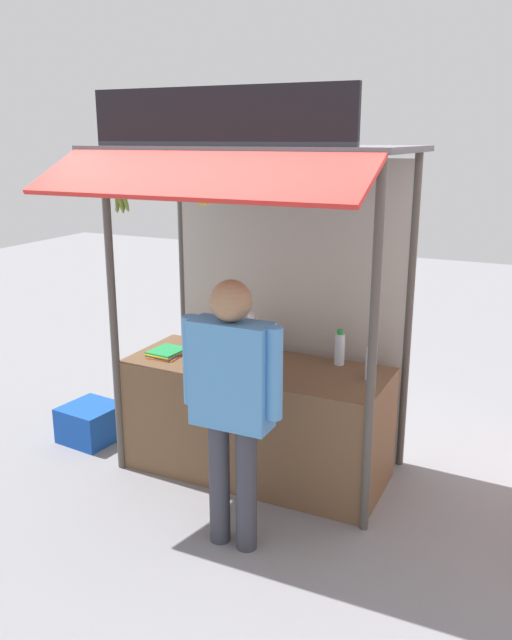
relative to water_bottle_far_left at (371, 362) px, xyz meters
name	(u,v)px	position (x,y,z in m)	size (l,w,h in m)	color
ground_plane	(256,470)	(-0.86, -0.07, -1.00)	(20.00, 20.00, 0.00)	gray
stall_counter	(256,419)	(-0.86, -0.07, -0.57)	(1.98, 0.80, 0.88)	brown
stall_structure	(266,248)	(-0.86, 0.11, 0.73)	(2.18, 1.73, 2.82)	#4C4742
water_bottle_far_left	(371,362)	(0.00, 0.00, 0.00)	(0.08, 0.08, 0.27)	silver
water_bottle_back_right	(246,344)	(-0.99, 0.03, -0.01)	(0.07, 0.07, 0.25)	silver
water_bottle_front_right	(340,348)	(-0.30, 0.21, 0.00)	(0.08, 0.08, 0.27)	silver
water_bottle_mid_right	(202,337)	(-1.40, 0.06, -0.02)	(0.07, 0.07, 0.23)	silver
water_bottle_far_right	(251,333)	(-1.03, 0.22, 0.02)	(0.09, 0.09, 0.31)	silver
magazine_stack_rear_center	(167,353)	(-1.58, -0.17, -0.10)	(0.26, 0.30, 0.04)	orange
magazine_stack_right	(217,364)	(-1.08, -0.26, -0.10)	(0.21, 0.31, 0.06)	red
banana_bunch_inner_right	(121,200)	(-1.64, -0.57, 1.11)	(0.11, 0.11, 0.32)	#332D23
banana_bunch_leftmost	(204,195)	(-0.99, -0.57, 1.16)	(0.09, 0.09, 0.24)	#332D23
vendor_person	(232,392)	(-0.58, -1.00, 0.04)	(0.66, 0.25, 1.74)	#383842
plastic_crate	(91,423)	(-2.38, -0.19, -0.85)	(0.44, 0.44, 0.31)	#194CB2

